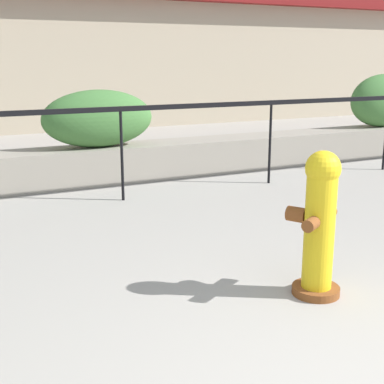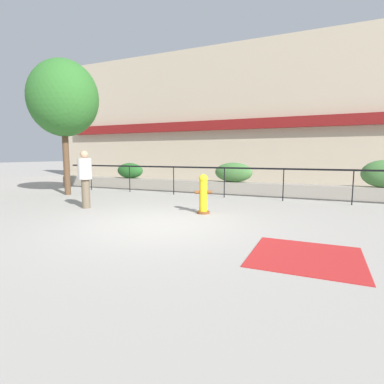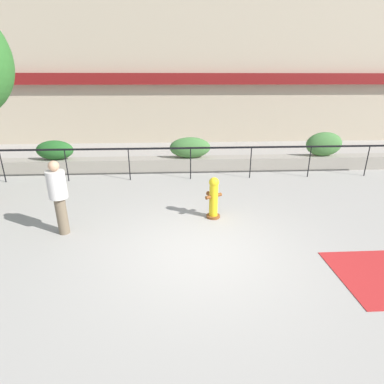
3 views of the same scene
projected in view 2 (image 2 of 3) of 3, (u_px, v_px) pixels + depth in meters
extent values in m
plane|color=#9E9991|center=(159.00, 225.00, 6.87)|extent=(120.00, 120.00, 0.00)
cube|color=tan|center=(262.00, 113.00, 17.29)|extent=(30.00, 1.00, 8.00)
cube|color=maroon|center=(260.00, 123.00, 16.75)|extent=(27.00, 0.36, 0.56)
cube|color=gray|center=(232.00, 188.00, 12.29)|extent=(18.00, 0.70, 0.50)
cube|color=black|center=(225.00, 168.00, 11.19)|extent=(15.00, 0.05, 0.06)
cylinder|color=black|center=(91.00, 177.00, 13.82)|extent=(0.04, 0.04, 1.15)
cylinder|color=black|center=(130.00, 179.00, 12.96)|extent=(0.04, 0.04, 1.15)
cylinder|color=black|center=(174.00, 180.00, 12.11)|extent=(0.04, 0.04, 1.15)
cylinder|color=black|center=(224.00, 182.00, 11.26)|extent=(0.04, 0.04, 1.15)
cylinder|color=black|center=(283.00, 185.00, 10.40)|extent=(0.04, 0.04, 1.15)
cylinder|color=black|center=(353.00, 187.00, 9.55)|extent=(0.04, 0.04, 1.15)
ellipsoid|color=#235B23|center=(130.00, 171.00, 14.23)|extent=(1.36, 0.68, 0.72)
ellipsoid|color=#427538|center=(233.00, 172.00, 12.20)|extent=(1.56, 0.67, 0.79)
ellipsoid|color=#427538|center=(384.00, 174.00, 10.10)|extent=(1.43, 0.62, 0.94)
cylinder|color=brown|center=(203.00, 212.00, 8.24)|extent=(0.48, 0.48, 0.06)
cylinder|color=gold|center=(203.00, 196.00, 8.18)|extent=(0.30, 0.30, 0.85)
sphere|color=gold|center=(203.00, 179.00, 8.12)|extent=(0.25, 0.25, 0.25)
cylinder|color=brown|center=(202.00, 191.00, 8.35)|extent=(0.17, 0.18, 0.11)
cylinder|color=brown|center=(210.00, 192.00, 8.19)|extent=(0.15, 0.14, 0.09)
cylinder|color=brown|center=(197.00, 192.00, 8.15)|extent=(0.15, 0.14, 0.09)
cylinder|color=brown|center=(66.00, 162.00, 11.98)|extent=(0.24, 0.24, 2.61)
ellipsoid|color=#2D6B28|center=(63.00, 98.00, 11.67)|extent=(2.81, 2.53, 2.95)
cylinder|color=brown|center=(86.00, 194.00, 9.02)|extent=(0.26, 0.26, 0.88)
cylinder|color=silver|center=(85.00, 169.00, 8.93)|extent=(0.44, 0.44, 0.62)
sphere|color=tan|center=(84.00, 154.00, 8.87)|extent=(0.23, 0.23, 0.23)
cube|color=#B22323|center=(306.00, 257.00, 4.71)|extent=(1.67, 1.67, 0.01)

